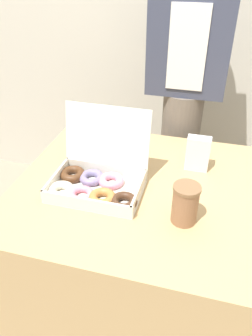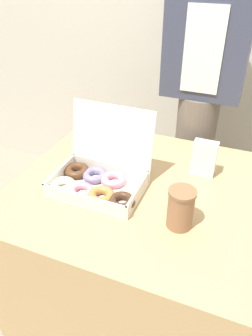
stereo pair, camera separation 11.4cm
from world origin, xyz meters
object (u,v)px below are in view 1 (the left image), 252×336
at_px(napkin_holder, 198,154).
at_px(coffee_cup, 185,204).
at_px(person_customer, 186,80).
at_px(donut_box, 95,180).

bearing_deg(napkin_holder, coffee_cup, -92.07).
relative_size(coffee_cup, person_customer, 0.08).
bearing_deg(donut_box, person_customer, 70.15).
bearing_deg(coffee_cup, person_customer, 97.63).
height_order(donut_box, person_customer, person_customer).
bearing_deg(person_customer, donut_box, -109.85).
xyz_separation_m(donut_box, coffee_cup, (0.34, -0.08, 0.03)).
relative_size(donut_box, coffee_cup, 2.66).
height_order(coffee_cup, napkin_holder, napkin_holder).
relative_size(donut_box, person_customer, 0.22).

